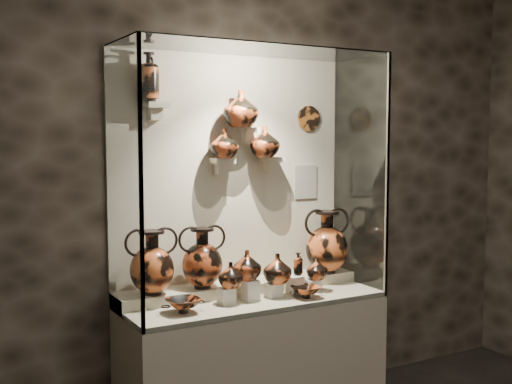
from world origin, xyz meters
TOP-DOWN VIEW (x-y plane):
  - wall_back at (0.00, 2.50)m, footprint 5.00×0.02m
  - plinth at (0.00, 2.18)m, footprint 1.70×0.60m
  - front_tier at (0.00, 2.18)m, footprint 1.68×0.58m
  - rear_tier at (0.00, 2.35)m, footprint 1.70×0.25m
  - back_panel at (0.00, 2.50)m, footprint 1.70×0.03m
  - glass_front at (0.00, 1.88)m, footprint 1.70×0.01m
  - glass_left at (-0.85, 2.18)m, footprint 0.01×0.60m
  - glass_right at (0.85, 2.18)m, footprint 0.01×0.60m
  - glass_top at (0.00, 2.18)m, footprint 1.70×0.60m
  - frame_post_left at (-0.84, 1.89)m, footprint 0.02×0.02m
  - frame_post_right at (0.84, 1.89)m, footprint 0.02×0.02m
  - pedestal_a at (-0.22, 2.13)m, footprint 0.09×0.09m
  - pedestal_b at (-0.05, 2.13)m, footprint 0.09×0.09m
  - pedestal_c at (0.12, 2.13)m, footprint 0.09×0.09m
  - pedestal_d at (0.28, 2.13)m, footprint 0.09×0.09m
  - pedestal_e at (0.42, 2.13)m, footprint 0.09×0.09m
  - bracket_ul at (-0.55, 2.42)m, footprint 0.14×0.12m
  - bracket_ca at (-0.10, 2.42)m, footprint 0.14×0.12m
  - bracket_cb at (0.10, 2.42)m, footprint 0.10×0.12m
  - bracket_cc at (0.28, 2.42)m, footprint 0.14×0.12m
  - amphora_left at (-0.63, 2.31)m, footprint 0.41×0.41m
  - amphora_mid at (-0.30, 2.31)m, footprint 0.32×0.32m
  - amphora_right at (0.65, 2.29)m, footprint 0.45×0.45m
  - jug_a at (-0.20, 2.11)m, footprint 0.17×0.17m
  - jug_b at (-0.07, 2.14)m, footprint 0.20×0.20m
  - jug_c at (0.14, 2.12)m, footprint 0.24×0.24m
  - jug_e at (0.44, 2.11)m, footprint 0.16×0.16m
  - lekythos_small at (0.31, 2.15)m, footprint 0.08×0.08m
  - kylix_left at (-0.53, 2.07)m, footprint 0.31×0.28m
  - kylix_right at (0.29, 2.01)m, footprint 0.26×0.23m
  - lekythos_tall at (-0.60, 2.40)m, footprint 0.16×0.16m
  - ovoid_vase_a at (-0.11, 2.38)m, footprint 0.21×0.21m
  - ovoid_vase_b at (0.00, 2.36)m, footprint 0.24×0.24m
  - ovoid_vase_c at (0.19, 2.37)m, footprint 0.22×0.22m
  - wall_plate at (0.61, 2.47)m, footprint 0.18×0.02m
  - info_placard at (0.59, 2.47)m, footprint 0.18×0.01m

SIDE VIEW (x-z plane):
  - plinth at x=0.00m, z-range 0.00..0.80m
  - front_tier at x=0.00m, z-range 0.80..0.83m
  - rear_tier at x=0.00m, z-range 0.80..0.90m
  - pedestal_e at x=0.42m, z-range 0.83..0.91m
  - pedestal_c at x=0.12m, z-range 0.83..0.92m
  - kylix_right at x=0.29m, z-range 0.83..0.92m
  - pedestal_a at x=-0.22m, z-range 0.83..0.93m
  - kylix_left at x=-0.53m, z-range 0.83..0.93m
  - pedestal_d at x=0.28m, z-range 0.83..0.95m
  - pedestal_b at x=-0.05m, z-range 0.83..0.96m
  - jug_e at x=0.44m, z-range 0.91..1.06m
  - jug_a at x=-0.20m, z-range 0.93..1.09m
  - jug_c at x=0.14m, z-range 0.92..1.11m
  - lekythos_small at x=0.31m, z-range 0.95..1.12m
  - jug_b at x=-0.07m, z-range 0.96..1.15m
  - amphora_mid at x=-0.30m, z-range 0.90..1.29m
  - amphora_left at x=-0.63m, z-range 0.90..1.30m
  - amphora_right at x=0.65m, z-range 0.90..1.34m
  - info_placard at x=0.59m, z-range 1.41..1.65m
  - wall_back at x=0.00m, z-range 0.00..3.20m
  - back_panel at x=0.00m, z-range 0.80..2.40m
  - glass_front at x=0.00m, z-range 0.80..2.40m
  - glass_left at x=-0.85m, z-range 0.80..2.40m
  - glass_right at x=0.85m, z-range 0.80..2.40m
  - frame_post_left at x=-0.84m, z-range 0.80..2.40m
  - frame_post_right at x=0.84m, z-range 0.80..2.40m
  - bracket_ca at x=-0.10m, z-range 1.68..1.72m
  - bracket_cc at x=0.28m, z-range 1.68..1.72m
  - ovoid_vase_a at x=-0.11m, z-range 1.72..1.91m
  - ovoid_vase_c at x=0.19m, z-range 1.72..1.93m
  - bracket_cb at x=0.10m, z-range 1.88..1.92m
  - wall_plate at x=0.61m, z-range 1.89..2.07m
  - ovoid_vase_b at x=0.00m, z-range 1.92..2.16m
  - bracket_ul at x=-0.55m, z-range 2.03..2.07m
  - lekythos_tall at x=-0.60m, z-range 2.07..2.40m
  - glass_top at x=0.00m, z-range 2.39..2.40m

